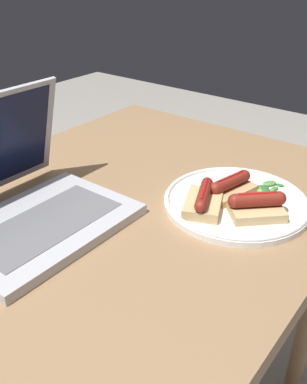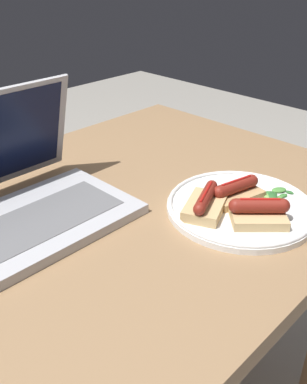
{
  "view_description": "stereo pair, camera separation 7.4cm",
  "coord_description": "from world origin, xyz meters",
  "views": [
    {
      "loc": [
        -0.47,
        -0.48,
        1.17
      ],
      "look_at": [
        0.04,
        -0.09,
        0.81
      ],
      "focal_mm": 40.0,
      "sensor_mm": 36.0,
      "label": 1
    },
    {
      "loc": [
        -0.42,
        -0.54,
        1.17
      ],
      "look_at": [
        0.04,
        -0.09,
        0.81
      ],
      "focal_mm": 40.0,
      "sensor_mm": 36.0,
      "label": 2
    }
  ],
  "objects": [
    {
      "name": "laptop",
      "position": [
        -0.1,
        0.09,
        0.79
      ],
      "size": [
        0.31,
        0.28,
        0.22
      ],
      "color": "#B7B7BC",
      "rests_on": "desk"
    },
    {
      "name": "sausage_toast_left",
      "position": [
        0.2,
        -0.16,
        0.77
      ],
      "size": [
        0.11,
        0.08,
        0.04
      ],
      "rotation": [
        0.0,
        0.0,
        2.93
      ],
      "color": "tan",
      "rests_on": "plate"
    },
    {
      "name": "sausage_toast_middle",
      "position": [
        0.16,
        -0.23,
        0.78
      ],
      "size": [
        0.12,
        0.12,
        0.05
      ],
      "rotation": [
        0.0,
        0.0,
        5.48
      ],
      "color": "tan",
      "rests_on": "plate"
    },
    {
      "name": "salad_pile",
      "position": [
        0.25,
        -0.21,
        0.76
      ],
      "size": [
        0.08,
        0.06,
        0.01
      ],
      "color": "#4C8E3D",
      "rests_on": "plate"
    },
    {
      "name": "plate",
      "position": [
        0.18,
        -0.18,
        0.75
      ],
      "size": [
        0.28,
        0.28,
        0.02
      ],
      "color": "white",
      "rests_on": "desk"
    },
    {
      "name": "desk",
      "position": [
        0.0,
        0.0,
        0.66
      ],
      "size": [
        1.09,
        0.76,
        0.75
      ],
      "color": "#93704C",
      "rests_on": "ground_plane"
    },
    {
      "name": "sausage_toast_right",
      "position": [
        0.12,
        -0.15,
        0.77
      ],
      "size": [
        0.12,
        0.1,
        0.04
      ],
      "rotation": [
        0.0,
        0.0,
        3.56
      ],
      "color": "tan",
      "rests_on": "plate"
    }
  ]
}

